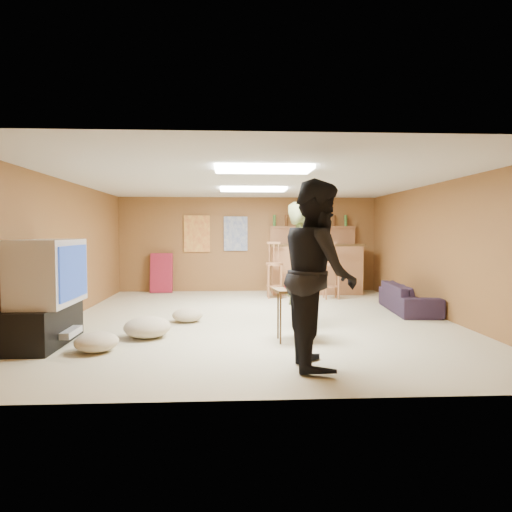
{
  "coord_description": "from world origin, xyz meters",
  "views": [
    {
      "loc": [
        -0.4,
        -7.2,
        1.39
      ],
      "look_at": [
        0.0,
        0.2,
        1.0
      ],
      "focal_mm": 32.0,
      "sensor_mm": 36.0,
      "label": 1
    }
  ],
  "objects": [
    {
      "name": "ground",
      "position": [
        0.0,
        0.0,
        0.0
      ],
      "size": [
        7.0,
        7.0,
        0.0
      ],
      "primitive_type": "plane",
      "color": "#BFB592",
      "rests_on": "ground"
    },
    {
      "name": "ceiling",
      "position": [
        0.0,
        0.0,
        2.2
      ],
      "size": [
        6.0,
        7.0,
        0.02
      ],
      "primitive_type": "cube",
      "color": "silver",
      "rests_on": "ground"
    },
    {
      "name": "wall_back",
      "position": [
        0.0,
        3.5,
        1.1
      ],
      "size": [
        6.0,
        0.02,
        2.2
      ],
      "primitive_type": "cube",
      "color": "brown",
      "rests_on": "ground"
    },
    {
      "name": "wall_front",
      "position": [
        0.0,
        -3.5,
        1.1
      ],
      "size": [
        6.0,
        0.02,
        2.2
      ],
      "primitive_type": "cube",
      "color": "brown",
      "rests_on": "ground"
    },
    {
      "name": "wall_left",
      "position": [
        -3.0,
        0.0,
        1.1
      ],
      "size": [
        0.02,
        7.0,
        2.2
      ],
      "primitive_type": "cube",
      "color": "brown",
      "rests_on": "ground"
    },
    {
      "name": "wall_right",
      "position": [
        3.0,
        0.0,
        1.1
      ],
      "size": [
        0.02,
        7.0,
        2.2
      ],
      "primitive_type": "cube",
      "color": "brown",
      "rests_on": "ground"
    },
    {
      "name": "tv_stand",
      "position": [
        -2.72,
        -1.5,
        0.25
      ],
      "size": [
        0.55,
        1.3,
        0.5
      ],
      "primitive_type": "cube",
      "color": "black",
      "rests_on": "ground"
    },
    {
      "name": "dvd_box",
      "position": [
        -2.5,
        -1.5,
        0.15
      ],
      "size": [
        0.35,
        0.5,
        0.08
      ],
      "primitive_type": "cube",
      "color": "#B2B2B7",
      "rests_on": "tv_stand"
    },
    {
      "name": "tv_body",
      "position": [
        -2.65,
        -1.5,
        0.9
      ],
      "size": [
        0.6,
        1.1,
        0.8
      ],
      "primitive_type": "cube",
      "color": "#B2B2B7",
      "rests_on": "tv_stand"
    },
    {
      "name": "tv_screen",
      "position": [
        -2.34,
        -1.5,
        0.9
      ],
      "size": [
        0.02,
        0.95,
        0.65
      ],
      "primitive_type": "cube",
      "color": "navy",
      "rests_on": "tv_body"
    },
    {
      "name": "bar_counter",
      "position": [
        1.5,
        2.95,
        0.55
      ],
      "size": [
        2.0,
        0.6,
        1.1
      ],
      "primitive_type": "cube",
      "color": "#935B35",
      "rests_on": "ground"
    },
    {
      "name": "bar_lip",
      "position": [
        1.5,
        2.7,
        1.1
      ],
      "size": [
        2.1,
        0.12,
        0.05
      ],
      "primitive_type": "cube",
      "color": "#422D15",
      "rests_on": "bar_counter"
    },
    {
      "name": "bar_shelf",
      "position": [
        1.5,
        3.4,
        1.5
      ],
      "size": [
        2.0,
        0.18,
        0.05
      ],
      "primitive_type": "cube",
      "color": "#935B35",
      "rests_on": "bar_backing"
    },
    {
      "name": "bar_backing",
      "position": [
        1.5,
        3.42,
        1.2
      ],
      "size": [
        2.0,
        0.14,
        0.6
      ],
      "primitive_type": "cube",
      "color": "#935B35",
      "rests_on": "bar_counter"
    },
    {
      "name": "poster_left",
      "position": [
        -1.2,
        3.46,
        1.35
      ],
      "size": [
        0.6,
        0.03,
        0.85
      ],
      "primitive_type": "cube",
      "color": "#BF3F26",
      "rests_on": "wall_back"
    },
    {
      "name": "poster_right",
      "position": [
        -0.3,
        3.46,
        1.35
      ],
      "size": [
        0.55,
        0.03,
        0.8
      ],
      "primitive_type": "cube",
      "color": "#334C99",
      "rests_on": "wall_back"
    },
    {
      "name": "folding_chair_stack",
      "position": [
        -2.0,
        3.3,
        0.45
      ],
      "size": [
        0.5,
        0.26,
        0.91
      ],
      "primitive_type": "cube",
      "rotation": [
        -0.14,
        0.0,
        0.0
      ],
      "color": "maroon",
      "rests_on": "ground"
    },
    {
      "name": "ceiling_panel_front",
      "position": [
        0.0,
        -1.5,
        2.17
      ],
      "size": [
        1.2,
        0.6,
        0.04
      ],
      "primitive_type": "cube",
      "color": "white",
      "rests_on": "ceiling"
    },
    {
      "name": "ceiling_panel_back",
      "position": [
        0.0,
        1.2,
        2.17
      ],
      "size": [
        1.2,
        0.6,
        0.04
      ],
      "primitive_type": "cube",
      "color": "white",
      "rests_on": "ceiling"
    },
    {
      "name": "person_olive",
      "position": [
        0.6,
        -0.7,
        0.91
      ],
      "size": [
        0.5,
        0.71,
        1.82
      ],
      "primitive_type": "imported",
      "rotation": [
        0.0,
        0.0,
        1.68
      ],
      "color": "#616A3D",
      "rests_on": "ground"
    },
    {
      "name": "person_black",
      "position": [
        0.5,
        -2.55,
        0.96
      ],
      "size": [
        0.74,
        0.94,
        1.93
      ],
      "primitive_type": "imported",
      "rotation": [
        0.0,
        0.0,
        1.56
      ],
      "color": "black",
      "rests_on": "ground"
    },
    {
      "name": "sofa",
      "position": [
        2.7,
        0.57,
        0.24
      ],
      "size": [
        0.79,
        1.71,
        0.49
      ],
      "primitive_type": "imported",
      "rotation": [
        0.0,
        0.0,
        1.49
      ],
      "color": "black",
      "rests_on": "ground"
    },
    {
      "name": "tray_table",
      "position": [
        0.41,
        -1.48,
        0.34
      ],
      "size": [
        0.57,
        0.48,
        0.67
      ],
      "primitive_type": "cube",
      "rotation": [
        0.0,
        0.0,
        0.13
      ],
      "color": "#422D15",
      "rests_on": "ground"
    },
    {
      "name": "cup_red_near",
      "position": [
        0.31,
        -1.41,
        0.72
      ],
      "size": [
        0.08,
        0.08,
        0.1
      ],
      "primitive_type": "cylinder",
      "rotation": [
        0.0,
        0.0,
        0.18
      ],
      "color": "red",
      "rests_on": "tray_table"
    },
    {
      "name": "cup_red_far",
      "position": [
        0.46,
        -1.57,
        0.73
      ],
      "size": [
        0.1,
        0.1,
        0.11
      ],
      "primitive_type": "cylinder",
      "rotation": [
        0.0,
        0.0,
        -0.24
      ],
      "color": "red",
      "rests_on": "tray_table"
    },
    {
      "name": "cup_blue",
      "position": [
        0.52,
        -1.36,
        0.72
      ],
      "size": [
        0.08,
        0.08,
        0.1
      ],
      "primitive_type": "cylinder",
      "rotation": [
        0.0,
        0.0,
        0.15
      ],
      "color": "#1917A0",
      "rests_on": "tray_table"
    },
    {
      "name": "bar_stool_left",
      "position": [
        0.5,
        2.32,
        0.56
      ],
      "size": [
        0.41,
        0.41,
        1.13
      ],
      "primitive_type": null,
      "rotation": [
        0.0,
        0.0,
        0.17
      ],
      "color": "#935B35",
      "rests_on": "ground"
    },
    {
      "name": "bar_stool_right",
      "position": [
        1.67,
        2.16,
        0.58
      ],
      "size": [
        0.45,
        0.45,
        1.17
      ],
      "primitive_type": null,
      "rotation": [
        0.0,
        0.0,
        -0.24
      ],
      "color": "#935B35",
      "rests_on": "ground"
    },
    {
      "name": "cushion_near_tv",
      "position": [
        -1.51,
        -1.18,
        0.14
      ],
      "size": [
        0.68,
        0.68,
        0.28
      ],
      "primitive_type": "ellipsoid",
      "rotation": [
        0.0,
        0.0,
        -0.12
      ],
      "color": "tan",
      "rests_on": "ground"
    },
    {
      "name": "cushion_mid",
      "position": [
        -1.08,
        -0.15,
        0.11
      ],
      "size": [
        0.6,
        0.6,
        0.21
      ],
      "primitive_type": "ellipsoid",
      "rotation": [
        0.0,
        0.0,
        -0.35
      ],
      "color": "tan",
      "rests_on": "ground"
    },
    {
      "name": "cushion_far",
      "position": [
        -1.97,
        -1.87,
        0.11
      ],
      "size": [
        0.61,
        0.61,
        0.23
      ],
      "primitive_type": "ellipsoid",
      "rotation": [
        0.0,
        0.0,
        -0.25
      ],
      "color": "tan",
      "rests_on": "ground"
    },
    {
      "name": "bottle_row",
      "position": [
        1.44,
        3.38,
        1.65
      ],
      "size": [
        1.76,
        0.08,
        0.26
      ],
      "primitive_type": null,
      "color": "#3F7233",
      "rests_on": "bar_shelf"
    }
  ]
}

